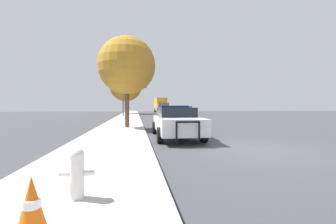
# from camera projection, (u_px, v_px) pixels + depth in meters

# --- Properties ---
(ground_plane) EXTENTS (110.00, 110.00, 0.00)m
(ground_plane) POSITION_uv_depth(u_px,v_px,m) (256.00, 149.00, 7.78)
(ground_plane) COLOR #3D3D42
(sidewalk_left) EXTENTS (3.00, 110.00, 0.13)m
(sidewalk_left) POSITION_uv_depth(u_px,v_px,m) (105.00, 151.00, 7.05)
(sidewalk_left) COLOR #BCB7AD
(sidewalk_left) RESTS_ON ground_plane
(police_car) EXTENTS (2.08, 5.19, 1.51)m
(police_car) POSITION_uv_depth(u_px,v_px,m) (176.00, 121.00, 10.61)
(police_car) COLOR white
(police_car) RESTS_ON ground_plane
(fire_hydrant) EXTENTS (0.49, 0.22, 0.74)m
(fire_hydrant) POSITION_uv_depth(u_px,v_px,m) (77.00, 171.00, 3.30)
(fire_hydrant) COLOR white
(fire_hydrant) RESTS_ON sidewalk_left
(traffic_light) EXTENTS (3.33, 0.35, 4.96)m
(traffic_light) POSITION_uv_depth(u_px,v_px,m) (133.00, 91.00, 31.29)
(traffic_light) COLOR #424247
(traffic_light) RESTS_ON sidewalk_left
(car_background_oncoming) EXTENTS (2.03, 4.15, 1.44)m
(car_background_oncoming) POSITION_uv_depth(u_px,v_px,m) (185.00, 111.00, 29.57)
(car_background_oncoming) COLOR silver
(car_background_oncoming) RESTS_ON ground_plane
(box_truck) EXTENTS (2.75, 7.37, 3.32)m
(box_truck) POSITION_uv_depth(u_px,v_px,m) (161.00, 105.00, 51.25)
(box_truck) COLOR slate
(box_truck) RESTS_ON ground_plane
(tree_sidewalk_far) EXTENTS (6.07, 6.07, 8.30)m
(tree_sidewalk_far) POSITION_uv_depth(u_px,v_px,m) (126.00, 85.00, 41.36)
(tree_sidewalk_far) COLOR brown
(tree_sidewalk_far) RESTS_ON sidewalk_left
(tree_sidewalk_near) EXTENTS (3.66, 3.66, 5.77)m
(tree_sidewalk_near) POSITION_uv_depth(u_px,v_px,m) (127.00, 66.00, 14.26)
(tree_sidewalk_near) COLOR brown
(tree_sidewalk_near) RESTS_ON sidewalk_left
(traffic_cone) EXTENTS (0.33, 0.33, 0.64)m
(traffic_cone) POSITION_uv_depth(u_px,v_px,m) (32.00, 206.00, 2.32)
(traffic_cone) COLOR orange
(traffic_cone) RESTS_ON sidewalk_left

